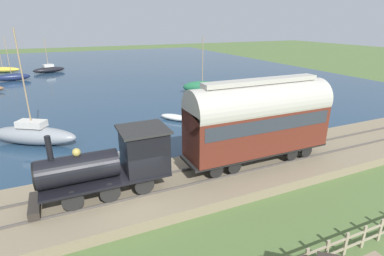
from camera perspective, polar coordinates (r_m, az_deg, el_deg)
name	(u,v)px	position (r m, az deg, el deg)	size (l,w,h in m)	color
ground_plane	(138,207)	(14.75, -10.26, -14.53)	(200.00, 200.00, 0.00)	#516B38
harbor_water	(73,72)	(56.29, -21.73, 9.88)	(80.00, 80.00, 0.01)	navy
rail_embankment	(134,194)	(15.21, -11.02, -12.28)	(5.25, 56.00, 0.64)	#84755B
steam_locomotive	(115,160)	(14.15, -14.40, -5.92)	(2.16, 6.23, 3.20)	black
passenger_coach	(259,117)	(16.77, 12.65, 2.00)	(2.30, 8.60, 4.75)	black
sailboat_navy	(12,77)	(51.56, -31.09, 8.31)	(1.42, 4.83, 6.26)	#192347
sailboat_green	(202,87)	(36.43, 1.98, 7.81)	(3.49, 4.88, 6.56)	#236B42
sailboat_yellow	(3,69)	(61.21, -32.34, 9.42)	(2.79, 5.54, 8.39)	gold
sailboat_gray	(34,135)	(23.77, -27.95, -1.11)	(4.82, 6.22, 7.84)	gray
sailboat_black	(49,69)	(57.21, -25.60, 10.04)	(3.12, 5.41, 5.64)	black
rowboat_mid_harbor	(131,156)	(19.28, -11.63, -5.21)	(2.21, 2.39, 0.46)	silver
rowboat_far_out	(175,117)	(26.32, -3.19, 2.03)	(2.81, 2.48, 0.51)	silver
rowboat_near_shore	(215,127)	(24.20, 4.38, 0.24)	(1.09, 3.00, 0.37)	silver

